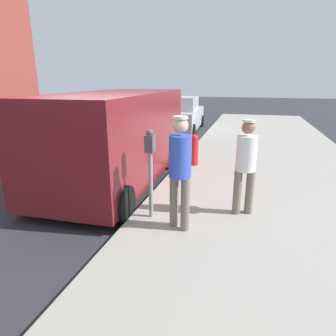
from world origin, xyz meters
TOP-DOWN VIEW (x-y plane):
  - ground_plane at (0.00, 0.00)m, footprint 80.00×80.00m
  - sidewalk_slab at (3.50, 0.00)m, footprint 5.00×32.00m
  - parking_meter_near at (1.35, -0.63)m, footprint 0.14×0.18m
  - pedestrian_in_white at (2.86, -0.07)m, footprint 0.35×0.34m
  - pedestrian_in_blue at (1.91, -0.89)m, footprint 0.34×0.34m
  - parked_van at (-0.15, 1.35)m, footprint 2.24×5.25m
  - parked_sedan_ahead at (-0.45, 9.08)m, footprint 2.12×4.48m
  - fire_hydrant at (1.45, 2.77)m, footprint 0.24×0.24m

SIDE VIEW (x-z plane):
  - ground_plane at x=0.00m, z-range 0.00..0.00m
  - sidewalk_slab at x=3.50m, z-range 0.00..0.15m
  - fire_hydrant at x=1.45m, z-range 0.14..1.00m
  - parked_sedan_ahead at x=-0.45m, z-range -0.08..1.57m
  - pedestrian_in_white at x=2.86m, z-range 0.27..1.92m
  - parked_van at x=-0.15m, z-range 0.08..2.23m
  - pedestrian_in_blue at x=1.91m, z-range 0.29..2.06m
  - parking_meter_near at x=1.35m, z-range 0.42..1.94m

